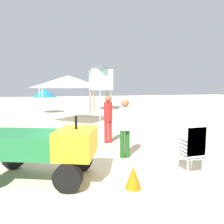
% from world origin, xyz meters
% --- Properties ---
extents(ground, '(80.00, 80.00, 0.00)m').
position_xyz_m(ground, '(0.00, 0.00, 0.00)').
color(ground, beige).
extents(utility_cart, '(2.81, 2.05, 1.50)m').
position_xyz_m(utility_cart, '(-1.21, -0.01, 0.78)').
color(utility_cart, '#1E6B38').
rests_on(utility_cart, ground).
extents(stacked_plastic_chairs, '(0.48, 0.48, 1.29)m').
position_xyz_m(stacked_plastic_chairs, '(2.30, -0.72, 0.74)').
color(stacked_plastic_chairs, white).
rests_on(stacked_plastic_chairs, ground).
extents(lifeguard_near_left, '(0.32, 0.32, 1.77)m').
position_xyz_m(lifeguard_near_left, '(1.11, 0.88, 1.03)').
color(lifeguard_near_left, '#194C19').
rests_on(lifeguard_near_left, ground).
extents(lifeguard_near_center, '(0.32, 0.32, 1.79)m').
position_xyz_m(lifeguard_near_center, '(1.05, 2.65, 1.04)').
color(lifeguard_near_center, red).
rests_on(lifeguard_near_center, ground).
extents(popup_canopy, '(3.09, 3.09, 2.75)m').
position_xyz_m(popup_canopy, '(-0.04, 7.50, 2.40)').
color(popup_canopy, '#B2B2B7').
rests_on(popup_canopy, ground).
extents(lifeguard_tower, '(1.98, 1.98, 4.06)m').
position_xyz_m(lifeguard_tower, '(3.23, 13.59, 2.94)').
color(lifeguard_tower, olive).
rests_on(lifeguard_tower, ground).
extents(beach_umbrella_left, '(1.89, 1.89, 1.93)m').
position_xyz_m(beach_umbrella_left, '(-1.57, 12.74, 1.60)').
color(beach_umbrella_left, beige).
rests_on(beach_umbrella_left, ground).
extents(traffic_cone_near, '(0.35, 0.35, 0.50)m').
position_xyz_m(traffic_cone_near, '(0.65, -0.99, 0.25)').
color(traffic_cone_near, orange).
rests_on(traffic_cone_near, ground).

